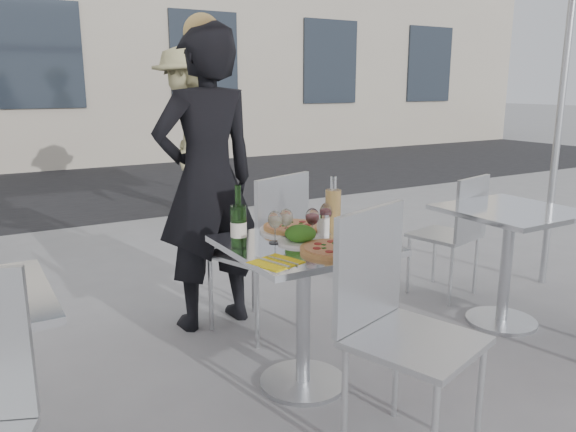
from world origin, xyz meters
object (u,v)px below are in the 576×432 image
napkin_right (365,244)px  wineglass_white_a (275,221)px  chair_far (267,241)px  pizza_near (334,249)px  chair_near (394,312)px  wine_bottle (239,224)px  napkin_left (276,262)px  salad_plate (300,235)px  sugar_shaker (323,225)px  pizza_far (292,228)px  wineglass_red_b (326,212)px  main_table (304,284)px  woman_diner (207,181)px  side_chair_rfar (456,226)px  pedestrian_b (187,132)px  wineglass_white_b (286,219)px  wineglass_red_a (312,218)px  carafe (333,210)px  side_table_right (508,242)px

napkin_right → wineglass_white_a: bearing=128.0°
chair_far → pizza_near: 0.84m
chair_near → wine_bottle: bearing=100.8°
napkin_left → salad_plate: bearing=23.2°
sugar_shaker → napkin_right: (0.06, -0.26, -0.05)m
pizza_far → wineglass_red_b: size_ratio=2.15×
chair_far → sugar_shaker: size_ratio=9.24×
chair_near → pizza_near: 0.43m
main_table → wineglass_red_b: (0.19, 0.09, 0.32)m
pizza_near → pizza_far: bearing=86.8°
main_table → chair_near: chair_near is taller
wine_bottle → sugar_shaker: 0.47m
chair_far → napkin_right: bearing=76.1°
napkin_left → napkin_right: bearing=-14.2°
chair_near → napkin_left: bearing=112.0°
main_table → salad_plate: 0.25m
chair_near → salad_plate: (-0.07, 0.60, 0.19)m
woman_diner → napkin_right: 1.19m
side_chair_rfar → napkin_left: bearing=7.3°
woman_diner → sugar_shaker: size_ratio=17.18×
chair_far → woman_diner: woman_diner is taller
woman_diner → wine_bottle: (-0.21, -0.88, -0.06)m
wineglass_white_a → napkin_left: 0.33m
pedestrian_b → wineglass_white_b: pedestrian_b is taller
wineglass_red_a → carafe: bearing=21.8°
side_chair_rfar → carafe: 1.44m
carafe → main_table: bearing=-158.3°
pizza_near → wineglass_white_a: 0.32m
chair_far → carafe: (0.10, -0.53, 0.28)m
chair_far → napkin_left: size_ratio=4.41×
woman_diner → salad_plate: bearing=90.9°
woman_diner → wineglass_white_b: size_ratio=11.67×
chair_far → pedestrian_b: (0.78, 3.37, 0.38)m
chair_near → pizza_near: size_ratio=3.23×
chair_far → chair_near: (-0.08, -1.22, 0.01)m
salad_plate → chair_near: bearing=-83.5°
chair_near → napkin_left: (-0.32, 0.39, 0.16)m
salad_plate → carafe: size_ratio=0.76×
side_table_right → wineglass_white_a: bearing=177.7°
salad_plate → woman_diner: bearing=95.1°
wineglass_white_b → wineglass_red_b: same height
side_chair_rfar → woman_diner: (-1.67, 0.46, 0.40)m
salad_plate → wine_bottle: wine_bottle is taller
wine_bottle → wineglass_red_a: wine_bottle is taller
salad_plate → carafe: bearing=19.3°
wine_bottle → wineglass_red_a: size_ratio=1.87×
wineglass_red_a → napkin_right: wineglass_red_a is taller
napkin_right → wineglass_red_b: bearing=81.1°
pizza_far → napkin_left: pizza_far is taller
pizza_near → carafe: carafe is taller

